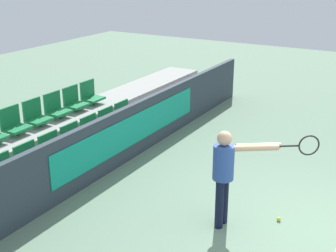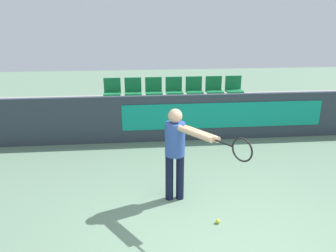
{
  "view_description": "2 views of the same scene",
  "coord_description": "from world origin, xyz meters",
  "px_view_note": "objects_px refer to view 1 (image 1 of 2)",
  "views": [
    {
      "loc": [
        -6.36,
        -1.12,
        3.92
      ],
      "look_at": [
        0.15,
        2.66,
        1.19
      ],
      "focal_mm": 50.0,
      "sensor_mm": 36.0,
      "label": 1
    },
    {
      "loc": [
        -1.07,
        -3.41,
        2.9
      ],
      "look_at": [
        -0.49,
        2.46,
        0.9
      ],
      "focal_mm": 35.0,
      "sensor_mm": 36.0,
      "label": 2
    }
  ],
  "objects_px": {
    "stadium_chair_11": "(56,108)",
    "stadium_chair_3": "(73,140)",
    "tennis_ball": "(279,219)",
    "stadium_chair_1": "(29,161)",
    "tennis_player": "(229,168)",
    "stadium_chair_4": "(92,131)",
    "stadium_chair_10": "(36,115)",
    "stadium_chair_2": "(52,150)",
    "stadium_chair_13": "(91,94)",
    "stadium_chair_5": "(109,123)",
    "stadium_chair_0": "(3,174)",
    "stadium_chair_9": "(14,123)",
    "stadium_chair_6": "(125,115)",
    "stadium_chair_12": "(74,101)"
  },
  "relations": [
    {
      "from": "stadium_chair_11",
      "to": "stadium_chair_3",
      "type": "bearing_deg",
      "value": -121.29
    },
    {
      "from": "stadium_chair_11",
      "to": "tennis_ball",
      "type": "distance_m",
      "value": 5.16
    },
    {
      "from": "stadium_chair_1",
      "to": "stadium_chair_11",
      "type": "xyz_separation_m",
      "value": [
        1.73,
        0.95,
        0.35
      ]
    },
    {
      "from": "tennis_player",
      "to": "tennis_ball",
      "type": "bearing_deg",
      "value": -87.99
    },
    {
      "from": "stadium_chair_4",
      "to": "stadium_chair_10",
      "type": "distance_m",
      "value": 1.17
    },
    {
      "from": "stadium_chair_2",
      "to": "stadium_chair_13",
      "type": "relative_size",
      "value": 1.0
    },
    {
      "from": "stadium_chair_3",
      "to": "stadium_chair_5",
      "type": "bearing_deg",
      "value": 0.0
    },
    {
      "from": "stadium_chair_3",
      "to": "stadium_chair_11",
      "type": "height_order",
      "value": "stadium_chair_11"
    },
    {
      "from": "stadium_chair_0",
      "to": "stadium_chair_4",
      "type": "bearing_deg",
      "value": 0.0
    },
    {
      "from": "stadium_chair_0",
      "to": "stadium_chair_9",
      "type": "relative_size",
      "value": 1.0
    },
    {
      "from": "stadium_chair_4",
      "to": "stadium_chair_6",
      "type": "xyz_separation_m",
      "value": [
        1.16,
        0.0,
        0.0
      ]
    },
    {
      "from": "stadium_chair_2",
      "to": "stadium_chair_11",
      "type": "relative_size",
      "value": 1.0
    },
    {
      "from": "stadium_chair_2",
      "to": "stadium_chair_9",
      "type": "bearing_deg",
      "value": 90.0
    },
    {
      "from": "stadium_chair_3",
      "to": "tennis_player",
      "type": "height_order",
      "value": "tennis_player"
    },
    {
      "from": "tennis_ball",
      "to": "stadium_chair_13",
      "type": "bearing_deg",
      "value": 71.73
    },
    {
      "from": "stadium_chair_10",
      "to": "tennis_player",
      "type": "distance_m",
      "value": 4.4
    },
    {
      "from": "stadium_chair_0",
      "to": "stadium_chair_11",
      "type": "relative_size",
      "value": 1.0
    },
    {
      "from": "stadium_chair_0",
      "to": "stadium_chair_6",
      "type": "xyz_separation_m",
      "value": [
        3.47,
        0.0,
        0.0
      ]
    },
    {
      "from": "stadium_chair_0",
      "to": "tennis_ball",
      "type": "xyz_separation_m",
      "value": [
        1.8,
        -4.1,
        -0.54
      ]
    },
    {
      "from": "stadium_chair_1",
      "to": "stadium_chair_5",
      "type": "height_order",
      "value": "same"
    },
    {
      "from": "stadium_chair_6",
      "to": "tennis_ball",
      "type": "distance_m",
      "value": 4.46
    },
    {
      "from": "stadium_chair_12",
      "to": "stadium_chair_9",
      "type": "bearing_deg",
      "value": 180.0
    },
    {
      "from": "stadium_chair_4",
      "to": "tennis_player",
      "type": "bearing_deg",
      "value": -106.57
    },
    {
      "from": "stadium_chair_2",
      "to": "stadium_chair_11",
      "type": "xyz_separation_m",
      "value": [
        1.16,
        0.95,
        0.35
      ]
    },
    {
      "from": "stadium_chair_6",
      "to": "stadium_chair_5",
      "type": "bearing_deg",
      "value": 180.0
    },
    {
      "from": "stadium_chair_5",
      "to": "stadium_chair_13",
      "type": "xyz_separation_m",
      "value": [
        0.58,
        0.95,
        0.35
      ]
    },
    {
      "from": "stadium_chair_2",
      "to": "stadium_chair_9",
      "type": "relative_size",
      "value": 1.0
    },
    {
      "from": "stadium_chair_0",
      "to": "stadium_chair_6",
      "type": "distance_m",
      "value": 3.47
    },
    {
      "from": "stadium_chair_0",
      "to": "stadium_chair_11",
      "type": "height_order",
      "value": "stadium_chair_11"
    },
    {
      "from": "stadium_chair_5",
      "to": "stadium_chair_1",
      "type": "bearing_deg",
      "value": 180.0
    },
    {
      "from": "stadium_chair_3",
      "to": "stadium_chair_9",
      "type": "xyz_separation_m",
      "value": [
        -0.58,
        0.95,
        0.35
      ]
    },
    {
      "from": "stadium_chair_0",
      "to": "stadium_chair_3",
      "type": "bearing_deg",
      "value": 0.0
    },
    {
      "from": "stadium_chair_0",
      "to": "stadium_chair_5",
      "type": "relative_size",
      "value": 1.0
    },
    {
      "from": "stadium_chair_12",
      "to": "stadium_chair_1",
      "type": "bearing_deg",
      "value": -157.64
    },
    {
      "from": "stadium_chair_11",
      "to": "tennis_player",
      "type": "bearing_deg",
      "value": -103.11
    },
    {
      "from": "stadium_chair_1",
      "to": "stadium_chair_2",
      "type": "distance_m",
      "value": 0.58
    },
    {
      "from": "tennis_player",
      "to": "tennis_ball",
      "type": "height_order",
      "value": "tennis_player"
    },
    {
      "from": "stadium_chair_0",
      "to": "tennis_player",
      "type": "xyz_separation_m",
      "value": [
        1.29,
        -3.42,
        0.38
      ]
    },
    {
      "from": "stadium_chair_2",
      "to": "stadium_chair_0",
      "type": "bearing_deg",
      "value": 180.0
    },
    {
      "from": "stadium_chair_3",
      "to": "stadium_chair_4",
      "type": "height_order",
      "value": "same"
    },
    {
      "from": "stadium_chair_1",
      "to": "stadium_chair_3",
      "type": "distance_m",
      "value": 1.16
    },
    {
      "from": "stadium_chair_9",
      "to": "stadium_chair_11",
      "type": "xyz_separation_m",
      "value": [
        1.16,
        0.0,
        0.0
      ]
    },
    {
      "from": "stadium_chair_13",
      "to": "stadium_chair_10",
      "type": "bearing_deg",
      "value": 180.0
    },
    {
      "from": "stadium_chair_1",
      "to": "stadium_chair_2",
      "type": "height_order",
      "value": "same"
    },
    {
      "from": "stadium_chair_2",
      "to": "stadium_chair_11",
      "type": "distance_m",
      "value": 1.54
    },
    {
      "from": "stadium_chair_1",
      "to": "stadium_chair_5",
      "type": "xyz_separation_m",
      "value": [
        2.31,
        0.0,
        0.0
      ]
    },
    {
      "from": "stadium_chair_9",
      "to": "stadium_chair_12",
      "type": "height_order",
      "value": "same"
    },
    {
      "from": "stadium_chair_2",
      "to": "tennis_player",
      "type": "xyz_separation_m",
      "value": [
        0.14,
        -3.42,
        0.38
      ]
    },
    {
      "from": "tennis_player",
      "to": "stadium_chair_6",
      "type": "bearing_deg",
      "value": 22.81
    },
    {
      "from": "stadium_chair_1",
      "to": "stadium_chair_5",
      "type": "distance_m",
      "value": 2.31
    }
  ]
}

